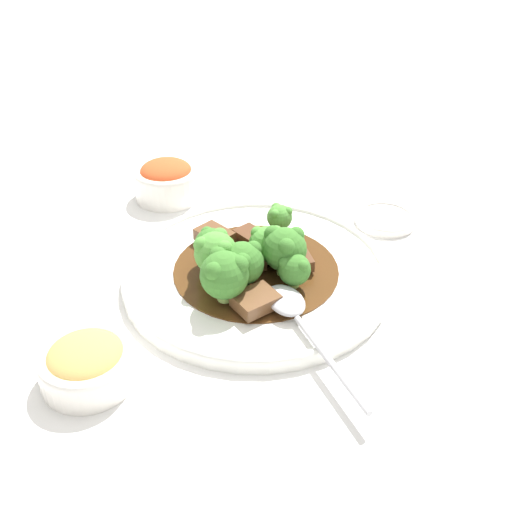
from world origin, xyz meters
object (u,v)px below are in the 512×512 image
(beef_strip_1, at_px, (295,256))
(broccoli_floret_5, at_px, (216,252))
(main_plate, at_px, (256,272))
(side_bowl_appetizer, at_px, (87,363))
(side_bowl_kimchi, at_px, (167,180))
(broccoli_floret_2, at_px, (294,269))
(beef_strip_2, at_px, (256,301))
(beef_strip_3, at_px, (263,242))
(broccoli_floret_6, at_px, (224,274))
(sauce_dish, at_px, (385,219))
(beef_strip_4, at_px, (243,261))
(serving_spoon, at_px, (293,310))
(broccoli_floret_3, at_px, (280,217))
(broccoli_floret_4, at_px, (285,248))
(broccoli_floret_1, at_px, (242,262))
(beef_strip_0, at_px, (215,236))
(broccoli_floret_7, at_px, (267,243))
(broccoli_floret_0, at_px, (211,245))

(beef_strip_1, height_order, broccoli_floret_5, broccoli_floret_5)
(main_plate, relative_size, side_bowl_appetizer, 3.42)
(beef_strip_1, xyz_separation_m, side_bowl_kimchi, (-0.20, 0.17, 0.00))
(beef_strip_1, height_order, broccoli_floret_2, broccoli_floret_2)
(beef_strip_2, bearing_deg, beef_strip_3, 92.12)
(broccoli_floret_6, distance_m, sauce_dish, 0.29)
(beef_strip_4, bearing_deg, broccoli_floret_5, -134.41)
(beef_strip_4, xyz_separation_m, serving_spoon, (0.06, -0.08, -0.00))
(broccoli_floret_6, xyz_separation_m, sauce_dish, (0.19, 0.21, -0.05))
(broccoli_floret_3, height_order, broccoli_floret_4, broccoli_floret_4)
(side_bowl_appetizer, bearing_deg, beef_strip_4, 54.82)
(beef_strip_3, relative_size, broccoli_floret_6, 1.24)
(side_bowl_kimchi, bearing_deg, broccoli_floret_1, -57.75)
(main_plate, distance_m, serving_spoon, 0.10)
(broccoli_floret_5, bearing_deg, beef_strip_3, 57.10)
(serving_spoon, bearing_deg, side_bowl_appetizer, -153.17)
(beef_strip_1, xyz_separation_m, broccoli_floret_5, (-0.09, -0.05, 0.03))
(side_bowl_appetizer, bearing_deg, side_bowl_kimchi, 91.52)
(beef_strip_2, distance_m, side_bowl_kimchi, 0.31)
(broccoli_floret_4, bearing_deg, side_bowl_appetizer, -135.88)
(beef_strip_0, bearing_deg, serving_spoon, -51.03)
(beef_strip_1, xyz_separation_m, broccoli_floret_7, (-0.03, -0.01, 0.02))
(beef_strip_0, bearing_deg, broccoli_floret_7, -27.82)
(broccoli_floret_5, xyz_separation_m, sauce_dish, (0.20, 0.18, -0.05))
(broccoli_floret_0, bearing_deg, sauce_dish, 35.06)
(broccoli_floret_2, distance_m, side_bowl_kimchi, 0.30)
(serving_spoon, distance_m, sauce_dish, 0.26)
(main_plate, bearing_deg, side_bowl_kimchi, 129.17)
(beef_strip_2, height_order, broccoli_floret_6, broccoli_floret_6)
(broccoli_floret_4, height_order, sauce_dish, broccoli_floret_4)
(main_plate, xyz_separation_m, serving_spoon, (0.05, -0.08, 0.02))
(broccoli_floret_6, relative_size, broccoli_floret_7, 1.27)
(broccoli_floret_2, bearing_deg, broccoli_floret_7, 129.01)
(beef_strip_2, bearing_deg, beef_strip_0, 118.43)
(serving_spoon, bearing_deg, broccoli_floret_6, 165.80)
(broccoli_floret_6, bearing_deg, beef_strip_4, 80.15)
(broccoli_floret_6, distance_m, broccoli_floret_7, 0.09)
(beef_strip_4, relative_size, side_bowl_kimchi, 0.63)
(broccoli_floret_2, xyz_separation_m, broccoli_floret_4, (-0.01, 0.02, 0.01))
(broccoli_floret_4, relative_size, broccoli_floret_5, 0.99)
(sauce_dish, bearing_deg, broccoli_floret_7, -137.67)
(main_plate, height_order, broccoli_floret_5, broccoli_floret_5)
(broccoli_floret_4, distance_m, broccoli_floret_5, 0.08)
(broccoli_floret_7, bearing_deg, main_plate, -135.73)
(main_plate, height_order, broccoli_floret_4, broccoli_floret_4)
(broccoli_floret_2, bearing_deg, broccoli_floret_3, 102.99)
(sauce_dish, bearing_deg, broccoli_floret_5, -139.26)
(serving_spoon, height_order, side_bowl_appetizer, side_bowl_appetizer)
(beef_strip_0, height_order, sauce_dish, beef_strip_0)
(beef_strip_0, bearing_deg, broccoli_floret_4, -32.05)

